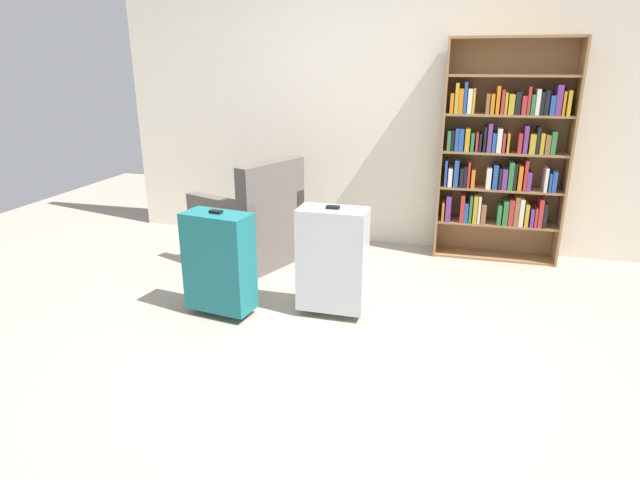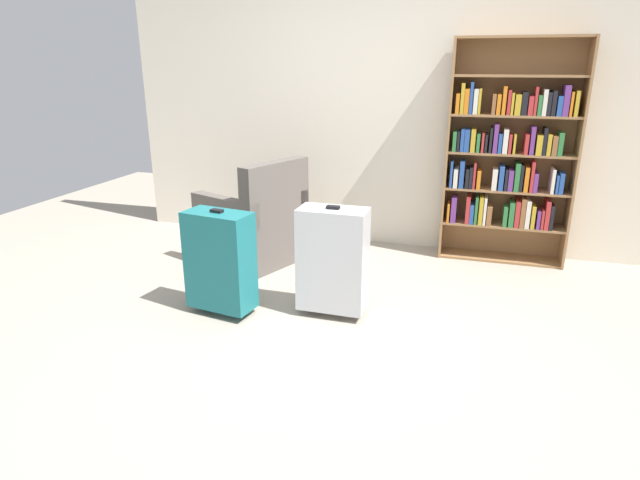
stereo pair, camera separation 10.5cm
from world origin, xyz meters
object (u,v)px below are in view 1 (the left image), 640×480
Objects in this scene: armchair at (251,227)px; suitcase_silver at (332,259)px; mug at (314,260)px; suitcase_teal at (219,262)px; bookshelf at (502,154)px.

armchair is 1.18× the size of suitcase_silver.
armchair is 1.22m from suitcase_silver.
mug is 0.16× the size of suitcase_silver.
suitcase_teal is 0.96× the size of suitcase_silver.
mug is (-1.48, -0.63, -0.87)m from bookshelf.
suitcase_teal is at bearing -164.87° from suitcase_silver.
suitcase_silver is (0.36, -0.85, 0.35)m from mug.
suitcase_teal reaches higher than mug.
armchair is at bearing 138.36° from suitcase_silver.
mug is at bearing 3.96° from armchair.
mug is 1.16m from suitcase_teal.
bookshelf reaches higher than suitcase_teal.
suitcase_silver is (0.73, 0.20, 0.01)m from suitcase_teal.
bookshelf is 2.03× the size of armchair.
suitcase_teal is (0.17, -1.01, 0.07)m from armchair.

